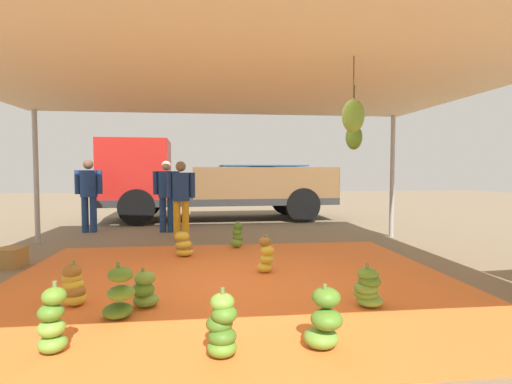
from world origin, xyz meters
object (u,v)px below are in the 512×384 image
at_px(banana_bunch_1, 145,290).
at_px(worker_2, 166,191).
at_px(worker_1, 181,193).
at_px(banana_bunch_3, 222,327).
at_px(banana_bunch_8, 120,295).
at_px(crate_0, 10,258).
at_px(banana_bunch_6, 184,245).
at_px(banana_bunch_5, 324,321).
at_px(banana_bunch_0, 266,256).
at_px(banana_bunch_2, 237,236).
at_px(banana_bunch_7, 52,322).
at_px(banana_bunch_4, 74,286).
at_px(cargo_truck_main, 208,181).
at_px(banana_bunch_9, 368,289).
at_px(worker_0, 89,190).

bearing_deg(banana_bunch_1, worker_2, 93.37).
relative_size(worker_1, worker_2, 0.98).
xyz_separation_m(banana_bunch_3, banana_bunch_8, (-1.00, 0.92, 0.01)).
distance_m(banana_bunch_8, crate_0, 3.30).
bearing_deg(banana_bunch_6, banana_bunch_3, -81.91).
xyz_separation_m(banana_bunch_3, worker_2, (-1.13, 6.73, 0.77)).
height_order(banana_bunch_5, banana_bunch_8, banana_bunch_8).
relative_size(banana_bunch_0, banana_bunch_5, 1.05).
distance_m(banana_bunch_2, banana_bunch_7, 4.68).
relative_size(banana_bunch_0, banana_bunch_4, 1.14).
xyz_separation_m(banana_bunch_1, worker_1, (0.09, 4.54, 0.80)).
distance_m(banana_bunch_2, banana_bunch_4, 3.73).
xyz_separation_m(banana_bunch_0, cargo_truck_main, (-0.85, 6.53, 0.92)).
relative_size(banana_bunch_8, banana_bunch_9, 1.21).
relative_size(banana_bunch_2, banana_bunch_8, 0.90).
xyz_separation_m(worker_0, crate_0, (-0.19, -3.51, -0.88)).
relative_size(cargo_truck_main, worker_2, 4.00).
relative_size(banana_bunch_5, cargo_truck_main, 0.08).
distance_m(banana_bunch_3, worker_1, 5.88).
xyz_separation_m(banana_bunch_4, banana_bunch_5, (2.45, -1.37, 0.02)).
relative_size(banana_bunch_0, worker_2, 0.33).
relative_size(banana_bunch_7, cargo_truck_main, 0.08).
height_order(worker_1, crate_0, worker_1).
xyz_separation_m(cargo_truck_main, crate_0, (-3.06, -5.70, -1.03)).
bearing_deg(banana_bunch_7, banana_bunch_2, 67.10).
height_order(banana_bunch_1, worker_2, worker_2).
bearing_deg(worker_2, crate_0, -121.72).
relative_size(banana_bunch_4, banana_bunch_9, 1.05).
distance_m(banana_bunch_2, crate_0, 3.81).
xyz_separation_m(banana_bunch_1, banana_bunch_5, (1.66, -1.21, 0.05)).
relative_size(banana_bunch_2, worker_0, 0.29).
xyz_separation_m(banana_bunch_2, banana_bunch_3, (-0.44, -4.53, 0.01)).
xyz_separation_m(banana_bunch_8, cargo_truck_main, (0.87, 8.18, 0.92)).
relative_size(banana_bunch_4, banana_bunch_5, 0.92).
relative_size(banana_bunch_1, worker_0, 0.25).
bearing_deg(banana_bunch_8, banana_bunch_4, 140.98).
relative_size(banana_bunch_5, banana_bunch_9, 1.14).
height_order(banana_bunch_7, worker_2, worker_2).
bearing_deg(banana_bunch_1, worker_1, 88.87).
height_order(banana_bunch_2, cargo_truck_main, cargo_truck_main).
height_order(banana_bunch_0, banana_bunch_6, banana_bunch_0).
bearing_deg(banana_bunch_8, banana_bunch_1, 59.68).
bearing_deg(banana_bunch_2, banana_bunch_1, -110.83).
distance_m(banana_bunch_1, banana_bunch_5, 2.06).
relative_size(banana_bunch_1, cargo_truck_main, 0.06).
distance_m(banana_bunch_9, worker_0, 7.55).
bearing_deg(worker_2, banana_bunch_6, -78.67).
relative_size(banana_bunch_7, banana_bunch_9, 1.23).
bearing_deg(banana_bunch_0, banana_bunch_7, -131.83).
relative_size(banana_bunch_2, banana_bunch_4, 1.04).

